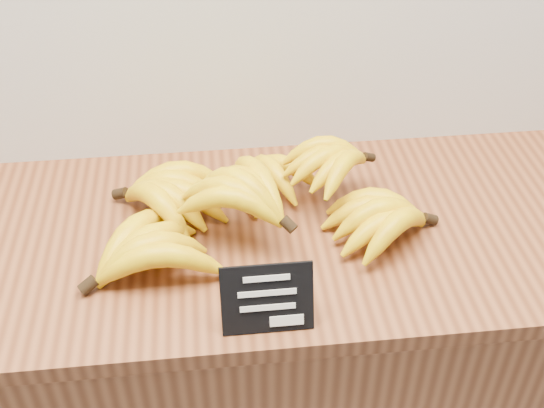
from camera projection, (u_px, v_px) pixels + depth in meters
The scene contains 4 objects.
counter at pixel (269, 395), 1.48m from camera, with size 1.31×0.50×0.90m, color brown.
counter_top at pixel (269, 233), 1.19m from camera, with size 1.57×0.54×0.03m, color brown.
chalkboard_sign at pixel (267, 299), 0.98m from camera, with size 0.13×0.01×0.11m, color black.
banana_pile at pixel (246, 204), 1.15m from camera, with size 0.59×0.36×0.13m.
Camera 1 is at (-0.26, 1.85, 1.70)m, focal length 45.00 mm.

